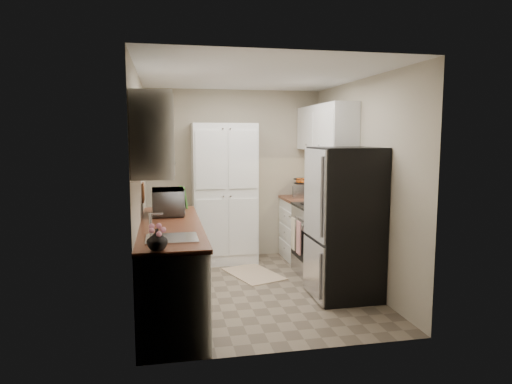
% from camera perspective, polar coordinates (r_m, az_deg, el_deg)
% --- Properties ---
extents(ground, '(3.20, 3.20, 0.00)m').
position_cam_1_polar(ground, '(5.57, -0.01, -12.11)').
color(ground, '#7A6B56').
rests_on(ground, ground).
extents(room_shell, '(2.64, 3.24, 2.52)m').
position_cam_1_polar(room_shell, '(5.25, -0.18, 4.87)').
color(room_shell, beige).
rests_on(room_shell, ground).
extents(pantry_cabinet, '(0.90, 0.55, 2.00)m').
position_cam_1_polar(pantry_cabinet, '(6.58, -3.99, -0.19)').
color(pantry_cabinet, white).
rests_on(pantry_cabinet, ground).
extents(base_cabinet_left, '(0.60, 2.30, 0.88)m').
position_cam_1_polar(base_cabinet_left, '(4.92, -10.51, -9.43)').
color(base_cabinet_left, white).
rests_on(base_cabinet_left, ground).
extents(countertop_left, '(0.63, 2.33, 0.04)m').
position_cam_1_polar(countertop_left, '(4.81, -10.63, -4.17)').
color(countertop_left, brown).
rests_on(countertop_left, base_cabinet_left).
extents(base_cabinet_right, '(0.60, 0.80, 0.88)m').
position_cam_1_polar(base_cabinet_right, '(6.80, 6.21, -4.75)').
color(base_cabinet_right, white).
rests_on(base_cabinet_right, ground).
extents(countertop_right, '(0.63, 0.83, 0.04)m').
position_cam_1_polar(countertop_right, '(6.73, 6.26, -0.91)').
color(countertop_right, brown).
rests_on(countertop_right, base_cabinet_right).
extents(electric_range, '(0.71, 0.78, 1.13)m').
position_cam_1_polar(electric_range, '(6.05, 8.38, -5.90)').
color(electric_range, '#B7B7BC').
rests_on(electric_range, ground).
extents(refrigerator, '(0.70, 0.72, 1.70)m').
position_cam_1_polar(refrigerator, '(5.23, 11.06, -3.83)').
color(refrigerator, '#B7B7BC').
rests_on(refrigerator, ground).
extents(microwave, '(0.37, 0.54, 0.29)m').
position_cam_1_polar(microwave, '(5.35, -10.90, -1.23)').
color(microwave, '#A4A3A8').
rests_on(microwave, countertop_left).
extents(wine_bottle, '(0.07, 0.07, 0.26)m').
position_cam_1_polar(wine_bottle, '(5.66, -10.52, -0.93)').
color(wine_bottle, black).
rests_on(wine_bottle, countertop_left).
extents(flower_vase, '(0.22, 0.22, 0.17)m').
position_cam_1_polar(flower_vase, '(3.73, -12.26, -5.82)').
color(flower_vase, silver).
rests_on(flower_vase, countertop_left).
extents(cutting_board, '(0.07, 0.22, 0.27)m').
position_cam_1_polar(cutting_board, '(5.83, -9.06, -0.63)').
color(cutting_board, '#469534').
rests_on(cutting_board, countertop_left).
extents(toaster_oven, '(0.37, 0.42, 0.21)m').
position_cam_1_polar(toaster_oven, '(6.80, 5.81, 0.22)').
color(toaster_oven, '#A7A6AA').
rests_on(toaster_oven, countertop_right).
extents(fruit_basket, '(0.33, 0.33, 0.11)m').
position_cam_1_polar(fruit_basket, '(6.80, 5.77, 1.54)').
color(fruit_basket, orange).
rests_on(fruit_basket, toaster_oven).
extents(kitchen_mat, '(0.78, 0.98, 0.01)m').
position_cam_1_polar(kitchen_mat, '(6.14, -0.31, -10.20)').
color(kitchen_mat, beige).
rests_on(kitchen_mat, ground).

